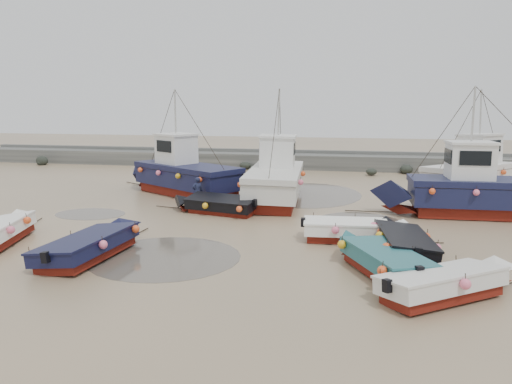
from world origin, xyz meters
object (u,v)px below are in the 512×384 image
at_px(dinghy_6, 401,239).
at_px(person, 198,206).
at_px(dinghy_2, 380,255).
at_px(cabin_boat_1, 276,177).
at_px(dinghy_1, 95,242).
at_px(dinghy_5, 355,228).
at_px(dinghy_0, 5,228).
at_px(dinghy_3, 453,280).
at_px(dinghy_4, 216,202).
at_px(cabin_boat_3, 477,172).
at_px(cabin_boat_2, 476,190).
at_px(cabin_boat_0, 181,172).

distance_m(dinghy_6, person, 11.95).
height_order(dinghy_2, cabin_boat_1, cabin_boat_1).
distance_m(dinghy_1, dinghy_5, 9.99).
height_order(dinghy_0, person, dinghy_0).
relative_size(dinghy_3, dinghy_4, 0.91).
xyz_separation_m(dinghy_2, dinghy_5, (-0.83, 3.54, 0.01)).
xyz_separation_m(dinghy_1, dinghy_4, (2.32, 7.75, 0.01)).
relative_size(dinghy_1, cabin_boat_3, 0.88).
relative_size(dinghy_0, dinghy_2, 1.11).
height_order(dinghy_2, person, dinghy_2).
bearing_deg(cabin_boat_1, person, -147.97).
bearing_deg(cabin_boat_1, cabin_boat_3, 14.46).
relative_size(dinghy_0, person, 3.89).
distance_m(dinghy_1, dinghy_2, 10.04).
relative_size(dinghy_5, cabin_boat_3, 0.75).
height_order(dinghy_2, dinghy_6, same).
bearing_deg(person, dinghy_1, 46.04).
xyz_separation_m(dinghy_5, cabin_boat_1, (-4.51, 8.01, 0.75)).
relative_size(dinghy_1, dinghy_4, 1.14).
bearing_deg(cabin_boat_3, cabin_boat_2, -56.34).
relative_size(dinghy_0, cabin_boat_0, 0.65).
bearing_deg(person, cabin_boat_3, 165.11).
bearing_deg(dinghy_5, dinghy_6, 48.35).
relative_size(dinghy_3, cabin_boat_2, 0.49).
bearing_deg(dinghy_6, cabin_boat_3, 61.20).
xyz_separation_m(dinghy_2, cabin_boat_1, (-5.34, 11.55, 0.75)).
xyz_separation_m(dinghy_2, cabin_boat_3, (6.26, 15.44, 0.83)).
bearing_deg(cabin_boat_3, dinghy_4, -103.82).
xyz_separation_m(dinghy_6, cabin_boat_0, (-12.11, 9.84, 0.78)).
height_order(dinghy_0, dinghy_4, same).
bearing_deg(dinghy_0, cabin_boat_0, 59.60).
height_order(dinghy_0, cabin_boat_3, cabin_boat_3).
bearing_deg(dinghy_6, person, 140.23).
xyz_separation_m(cabin_boat_0, person, (2.12, -3.29, -1.33)).
relative_size(dinghy_6, person, 3.83).
distance_m(cabin_boat_2, cabin_boat_3, 6.34).
bearing_deg(cabin_boat_2, person, 89.91).
height_order(dinghy_4, cabin_boat_3, cabin_boat_3).
bearing_deg(dinghy_0, cabin_boat_3, 21.03).
bearing_deg(dinghy_5, cabin_boat_3, 144.94).
height_order(dinghy_2, cabin_boat_3, cabin_boat_3).
height_order(dinghy_5, cabin_boat_2, cabin_boat_2).
distance_m(dinghy_1, dinghy_4, 8.09).
bearing_deg(cabin_boat_1, dinghy_5, -64.71).
distance_m(dinghy_0, cabin_boat_2, 21.22).
height_order(dinghy_4, dinghy_6, same).
xyz_separation_m(cabin_boat_1, cabin_boat_2, (10.21, -2.30, 0.02)).
bearing_deg(cabin_boat_1, cabin_boat_0, 170.80).
relative_size(dinghy_0, cabin_boat_1, 0.55).
bearing_deg(dinghy_4, dinghy_1, 176.35).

